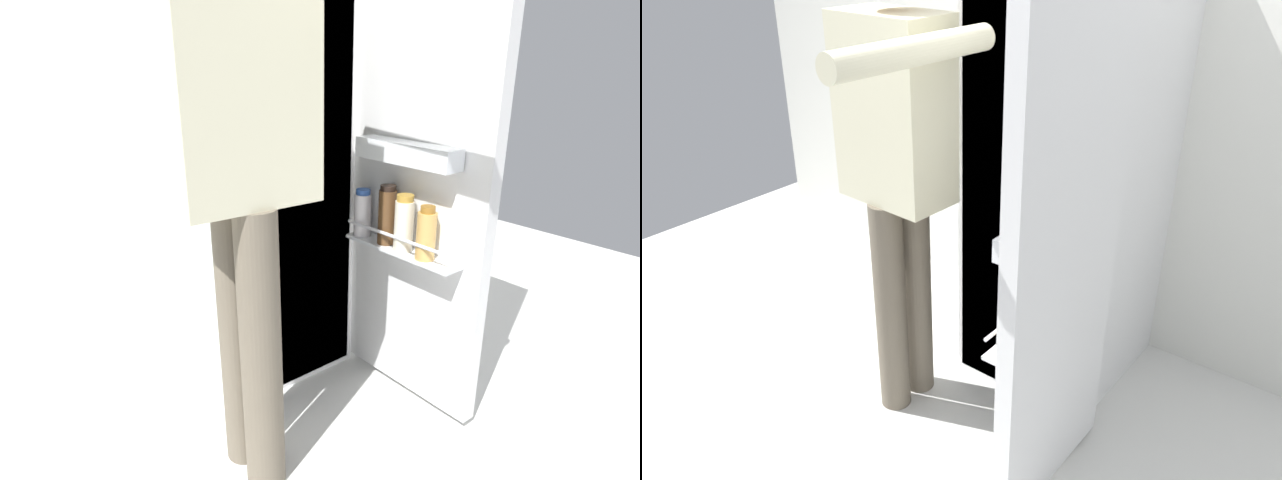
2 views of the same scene
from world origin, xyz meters
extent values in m
plane|color=silver|center=(0.00, 0.00, 0.00)|extent=(5.17, 5.17, 0.00)
cube|color=silver|center=(0.00, 0.96, 1.31)|extent=(4.40, 0.10, 2.62)
cube|color=white|center=(0.00, 0.58, 0.88)|extent=(0.60, 0.66, 1.76)
cube|color=white|center=(0.00, 0.25, 0.88)|extent=(0.56, 0.01, 1.72)
cube|color=white|center=(0.00, 0.30, 0.81)|extent=(0.52, 0.09, 0.01)
cube|color=white|center=(0.33, -0.05, 0.87)|extent=(0.06, 0.60, 1.68)
cube|color=white|center=(0.25, -0.05, 0.61)|extent=(0.09, 0.47, 0.01)
cylinder|color=silver|center=(0.21, -0.05, 0.67)|extent=(0.01, 0.45, 0.01)
cube|color=white|center=(0.25, -0.05, 0.95)|extent=(0.09, 0.40, 0.07)
cylinder|color=tan|center=(0.25, -0.16, 0.70)|extent=(0.06, 0.06, 0.16)
cylinder|color=#996623|center=(0.25, -0.16, 0.79)|extent=(0.05, 0.05, 0.02)
cylinder|color=#EDE5CC|center=(0.25, -0.06, 0.70)|extent=(0.07, 0.07, 0.18)
cylinder|color=#B78933|center=(0.25, -0.06, 0.80)|extent=(0.06, 0.06, 0.02)
cylinder|color=white|center=(0.25, 0.14, 0.69)|extent=(0.06, 0.06, 0.16)
cylinder|color=#335BB2|center=(0.25, 0.14, 0.78)|extent=(0.05, 0.05, 0.02)
cylinder|color=brown|center=(0.26, 0.03, 0.71)|extent=(0.06, 0.06, 0.20)
cylinder|color=black|center=(0.26, 0.03, 0.82)|extent=(0.06, 0.06, 0.02)
cylinder|color=#665B4C|center=(-0.35, 0.05, 0.44)|extent=(0.12, 0.12, 0.88)
cylinder|color=#665B4C|center=(-0.36, -0.09, 0.44)|extent=(0.12, 0.12, 0.88)
cube|color=beige|center=(-0.36, -0.02, 1.20)|extent=(0.39, 0.24, 0.63)
cylinder|color=beige|center=(-0.35, 0.17, 1.18)|extent=(0.08, 0.08, 0.59)
camera|label=1|loc=(-1.01, -1.17, 1.25)|focal=28.51mm
camera|label=2|loc=(1.08, -1.49, 1.77)|focal=35.31mm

